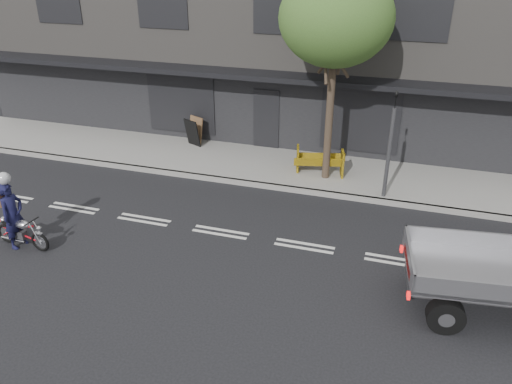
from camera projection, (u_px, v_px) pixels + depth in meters
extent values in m
plane|color=black|center=(221.00, 232.00, 13.99)|extent=(80.00, 80.00, 0.00)
cube|color=gray|center=(267.00, 166.00, 17.97)|extent=(32.00, 3.20, 0.15)
cube|color=gray|center=(254.00, 184.00, 16.60)|extent=(32.00, 0.20, 0.15)
cube|color=slate|center=(310.00, 26.00, 21.83)|extent=(26.00, 10.00, 8.00)
cylinder|color=#382B21|center=(329.00, 125.00, 16.09)|extent=(0.24, 0.24, 4.00)
ellipsoid|color=#3B5B22|center=(336.00, 18.00, 14.61)|extent=(3.40, 3.40, 2.89)
cylinder|color=#2D2D30|center=(389.00, 156.00, 15.06)|extent=(0.12, 0.12, 3.00)
imported|color=black|center=(396.00, 100.00, 14.28)|extent=(0.08, 0.10, 0.50)
torus|color=black|center=(7.00, 233.00, 13.43)|extent=(0.56, 0.12, 0.56)
torus|color=black|center=(40.00, 242.00, 13.05)|extent=(0.56, 0.12, 0.56)
cube|color=#2D2D30|center=(21.00, 234.00, 13.21)|extent=(0.30, 0.22, 0.23)
ellipsoid|color=#BBBBC0|center=(22.00, 224.00, 13.02)|extent=(0.47, 0.29, 0.23)
cube|color=black|center=(11.00, 222.00, 13.16)|extent=(0.46, 0.23, 0.07)
cylinder|color=black|center=(31.00, 221.00, 12.83)|extent=(0.07, 0.50, 0.03)
imported|color=#131335|center=(13.00, 215.00, 12.99)|extent=(0.49, 0.70, 1.83)
cylinder|color=black|center=(446.00, 316.00, 10.28)|extent=(0.82, 0.38, 0.79)
cylinder|color=black|center=(434.00, 267.00, 11.83)|extent=(0.82, 0.38, 0.79)
cube|color=#B2B1B6|center=(481.00, 273.00, 10.68)|extent=(3.33, 2.39, 0.10)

